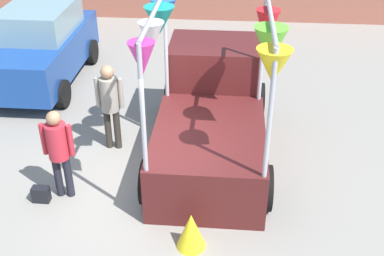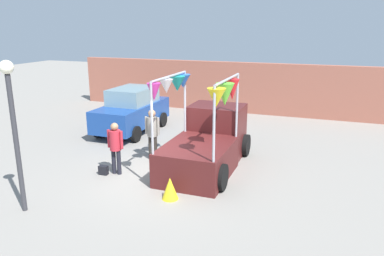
{
  "view_description": "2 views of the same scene",
  "coord_description": "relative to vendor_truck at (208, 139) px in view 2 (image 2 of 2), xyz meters",
  "views": [
    {
      "loc": [
        1.28,
        -6.6,
        5.22
      ],
      "look_at": [
        0.7,
        0.19,
        1.11
      ],
      "focal_mm": 45.0,
      "sensor_mm": 36.0,
      "label": 1
    },
    {
      "loc": [
        4.49,
        -9.63,
        4.43
      ],
      "look_at": [
        0.72,
        0.56,
        1.43
      ],
      "focal_mm": 35.0,
      "sensor_mm": 36.0,
      "label": 2
    }
  ],
  "objects": [
    {
      "name": "brick_boundary_wall",
      "position": [
        -0.98,
        7.92,
        0.42
      ],
      "size": [
        18.0,
        0.36,
        2.6
      ],
      "primitive_type": "cube",
      "color": "#9E5947",
      "rests_on": "ground"
    },
    {
      "name": "vendor_truck",
      "position": [
        0.0,
        0.0,
        0.0
      ],
      "size": [
        2.44,
        4.12,
        3.02
      ],
      "color": "#4C1919",
      "rests_on": "ground"
    },
    {
      "name": "handbag",
      "position": [
        -2.74,
        -1.89,
        -0.74
      ],
      "size": [
        0.28,
        0.16,
        0.28
      ],
      "primitive_type": "cube",
      "color": "black",
      "rests_on": "ground"
    },
    {
      "name": "street_lamp",
      "position": [
        -3.29,
        -4.54,
        1.54
      ],
      "size": [
        0.32,
        0.32,
        3.68
      ],
      "color": "#333338",
      "rests_on": "ground"
    },
    {
      "name": "person_customer",
      "position": [
        -2.39,
        -1.69,
        0.09
      ],
      "size": [
        0.53,
        0.34,
        1.62
      ],
      "color": "black",
      "rests_on": "ground"
    },
    {
      "name": "parked_car",
      "position": [
        -4.26,
        2.68,
        0.06
      ],
      "size": [
        1.88,
        4.0,
        1.88
      ],
      "color": "navy",
      "rests_on": "ground"
    },
    {
      "name": "ground_plane",
      "position": [
        -0.98,
        -1.34,
        -0.88
      ],
      "size": [
        60.0,
        60.0,
        0.0
      ],
      "primitive_type": "plane",
      "color": "gray"
    },
    {
      "name": "person_vendor",
      "position": [
        -1.91,
        -0.16,
        0.17
      ],
      "size": [
        0.53,
        0.34,
        1.74
      ],
      "color": "#2D2823",
      "rests_on": "ground"
    },
    {
      "name": "folded_kite_bundle_sunflower",
      "position": [
        -0.16,
        -2.71,
        -0.58
      ],
      "size": [
        0.56,
        0.56,
        0.6
      ],
      "primitive_type": "cone",
      "rotation": [
        0.0,
        0.0,
        2.8
      ],
      "color": "yellow",
      "rests_on": "ground"
    }
  ]
}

